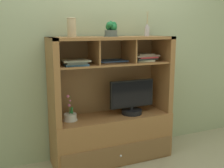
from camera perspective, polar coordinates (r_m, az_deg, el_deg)
floor_plane at (r=3.21m, az=0.00°, el=-15.61°), size 6.00×6.00×0.02m
back_wall at (r=3.09m, az=-1.87°, el=10.48°), size 6.00×0.02×2.80m
media_console at (r=3.04m, az=-0.06°, el=-7.97°), size 1.33×0.47×1.38m
tv_monitor at (r=3.02m, az=4.24°, el=-3.33°), size 0.53×0.23×0.39m
potted_orchid at (r=2.87m, az=-8.87°, el=-6.81°), size 0.15×0.15×0.27m
magazine_stack_left at (r=2.69m, az=-7.87°, el=4.53°), size 0.28×0.26×0.05m
magazine_stack_centre at (r=2.95m, az=-0.10°, el=4.92°), size 0.33×0.26×0.02m
magazine_stack_right at (r=3.05m, az=6.62°, el=5.64°), size 0.33×0.26×0.08m
diffuser_bottle at (r=3.07m, az=7.44°, el=11.14°), size 0.05×0.05×0.27m
potted_succulent at (r=2.88m, az=-0.18°, el=11.44°), size 0.15×0.15×0.16m
ceramic_vase at (r=2.71m, az=-8.54°, el=11.79°), size 0.09×0.09×0.19m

